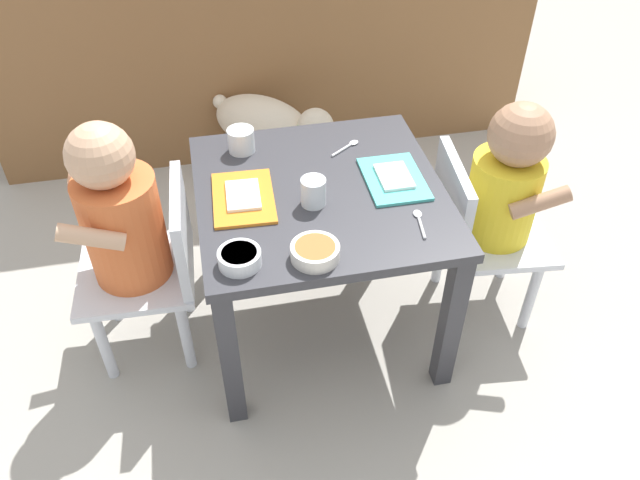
# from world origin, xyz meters

# --- Properties ---
(ground_plane) EXTENTS (7.00, 7.00, 0.00)m
(ground_plane) POSITION_xyz_m (0.00, 0.00, 0.00)
(ground_plane) COLOR #9E998E
(kitchen_cabinet_back) EXTENTS (1.92, 0.34, 0.92)m
(kitchen_cabinet_back) POSITION_xyz_m (0.00, 1.02, 0.46)
(kitchen_cabinet_back) COLOR brown
(kitchen_cabinet_back) RESTS_ON ground
(dining_table) EXTENTS (0.58, 0.59, 0.45)m
(dining_table) POSITION_xyz_m (0.00, 0.00, 0.38)
(dining_table) COLOR #333338
(dining_table) RESTS_ON ground
(seated_child_left) EXTENTS (0.29, 0.29, 0.68)m
(seated_child_left) POSITION_xyz_m (-0.45, 0.02, 0.41)
(seated_child_left) COLOR silver
(seated_child_left) RESTS_ON ground
(seated_child_right) EXTENTS (0.31, 0.31, 0.64)m
(seated_child_right) POSITION_xyz_m (0.45, -0.03, 0.40)
(seated_child_right) COLOR silver
(seated_child_right) RESTS_ON ground
(dog) EXTENTS (0.42, 0.38, 0.33)m
(dog) POSITION_xyz_m (-0.03, 0.70, 0.22)
(dog) COLOR beige
(dog) RESTS_ON ground
(food_tray_left) EXTENTS (0.15, 0.21, 0.02)m
(food_tray_left) POSITION_xyz_m (-0.18, 0.00, 0.46)
(food_tray_left) COLOR orange
(food_tray_left) RESTS_ON dining_table
(food_tray_right) EXTENTS (0.14, 0.20, 0.02)m
(food_tray_right) POSITION_xyz_m (0.18, 0.00, 0.46)
(food_tray_right) COLOR #4CC6BC
(food_tray_right) RESTS_ON dining_table
(water_cup_left) EXTENTS (0.06, 0.06, 0.07)m
(water_cup_left) POSITION_xyz_m (-0.03, -0.05, 0.48)
(water_cup_left) COLOR white
(water_cup_left) RESTS_ON dining_table
(water_cup_right) EXTENTS (0.07, 0.07, 0.06)m
(water_cup_right) POSITION_xyz_m (-0.16, 0.20, 0.48)
(water_cup_right) COLOR white
(water_cup_right) RESTS_ON dining_table
(cereal_bowl_right_side) EXTENTS (0.10, 0.10, 0.03)m
(cereal_bowl_right_side) POSITION_xyz_m (-0.06, -0.23, 0.47)
(cereal_bowl_right_side) COLOR silver
(cereal_bowl_right_side) RESTS_ON dining_table
(veggie_bowl_far) EXTENTS (0.09, 0.09, 0.03)m
(veggie_bowl_far) POSITION_xyz_m (-0.21, -0.22, 0.47)
(veggie_bowl_far) COLOR white
(veggie_bowl_far) RESTS_ON dining_table
(spoon_by_left_tray) EXTENTS (0.09, 0.07, 0.01)m
(spoon_by_left_tray) POSITION_xyz_m (0.11, 0.16, 0.46)
(spoon_by_left_tray) COLOR silver
(spoon_by_left_tray) RESTS_ON dining_table
(spoon_by_right_tray) EXTENTS (0.03, 0.10, 0.01)m
(spoon_by_right_tray) POSITION_xyz_m (0.19, -0.16, 0.46)
(spoon_by_right_tray) COLOR silver
(spoon_by_right_tray) RESTS_ON dining_table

